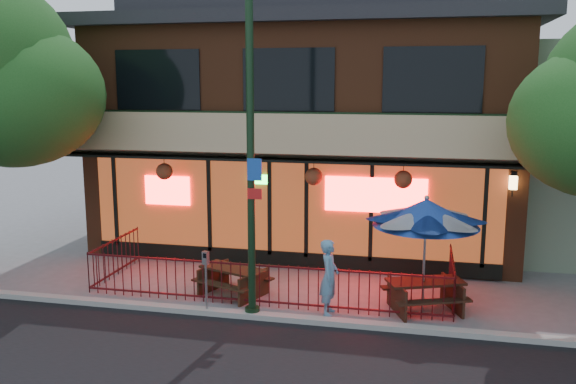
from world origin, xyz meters
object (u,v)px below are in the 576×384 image
object	(u,v)px
street_light	(251,171)
picnic_table_right	(425,291)
pedestrian	(329,277)
picnic_table_left	(233,277)
parking_meter_near	(206,272)
patio_umbrella	(426,213)

from	to	relation	value
street_light	picnic_table_right	bearing A→B (deg)	17.04
picnic_table_right	pedestrian	xyz separation A→B (m)	(-2.02, -0.60, 0.37)
picnic_table_left	pedestrian	distance (m)	2.50
pedestrian	parking_meter_near	size ratio (longest dim) A/B	1.18
picnic_table_left	patio_umbrella	distance (m)	4.70
picnic_table_left	patio_umbrella	world-z (taller)	patio_umbrella
picnic_table_right	parking_meter_near	size ratio (longest dim) A/B	1.42
picnic_table_left	patio_umbrella	xyz separation A→B (m)	(4.35, -0.08, 1.76)
picnic_table_right	patio_umbrella	distance (m)	1.74
pedestrian	parking_meter_near	world-z (taller)	pedestrian
pedestrian	patio_umbrella	bearing A→B (deg)	-72.14
picnic_table_right	street_light	bearing A→B (deg)	-162.96
patio_umbrella	picnic_table_right	bearing A→B (deg)	0.00
picnic_table_left	parking_meter_near	distance (m)	1.38
picnic_table_right	patio_umbrella	bearing A→B (deg)	-180.00
picnic_table_left	pedestrian	world-z (taller)	pedestrian
picnic_table_right	patio_umbrella	size ratio (longest dim) A/B	0.77
parking_meter_near	pedestrian	bearing A→B (deg)	12.68
picnic_table_right	parking_meter_near	xyz separation A→B (m)	(-4.60, -1.18, 0.49)
street_light	pedestrian	bearing A→B (deg)	17.69
picnic_table_left	pedestrian	bearing A→B (deg)	-15.99
patio_umbrella	pedestrian	xyz separation A→B (m)	(-1.97, -0.60, -1.38)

